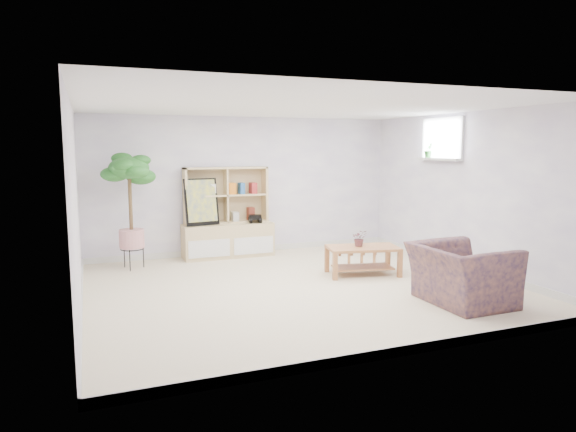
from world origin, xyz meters
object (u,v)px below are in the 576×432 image
object	(u,v)px
armchair	(462,270)
storage_unit	(228,212)
coffee_table	(363,261)
floor_tree	(131,211)

from	to	relation	value
armchair	storage_unit	bearing A→B (deg)	27.50
storage_unit	armchair	xyz separation A→B (m)	(1.92, -3.64, -0.36)
coffee_table	floor_tree	distance (m)	3.60
storage_unit	coffee_table	size ratio (longest dim) A/B	1.50
coffee_table	armchair	xyz separation A→B (m)	(0.40, -1.67, 0.19)
coffee_table	floor_tree	size ratio (longest dim) A/B	0.57
coffee_table	armchair	world-z (taller)	armchair
coffee_table	storage_unit	bearing A→B (deg)	140.02
floor_tree	armchair	distance (m)	4.86
storage_unit	armchair	size ratio (longest dim) A/B	1.41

